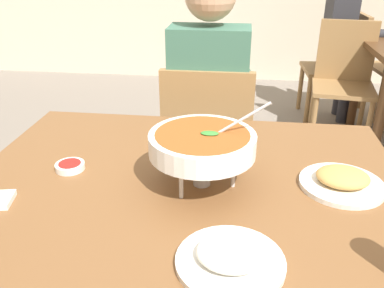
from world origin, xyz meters
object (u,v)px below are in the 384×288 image
Objects in this scene: rice_plate at (230,257)px; chair_bg_right at (342,61)px; patron_bg_right at (343,33)px; diner_main at (209,95)px; appetizer_plate at (342,181)px; chair_diner_main at (208,142)px; sauce_dish at (70,166)px; chair_bg_window at (344,75)px; curry_bowl at (202,144)px; dining_table_main at (186,209)px.

rice_plate is 0.27× the size of chair_bg_right.
chair_bg_right is at bearing 13.88° from patron_bg_right.
chair_bg_right is at bearing 59.93° from diner_main.
appetizer_plate is 2.55m from patron_bg_right.
rice_plate is at bearing -105.93° from patron_bg_right.
rice_plate is 3.00m from chair_bg_right.
sauce_dish is at bearing -115.82° from chair_diner_main.
curry_bowl is at bearing -112.45° from chair_bg_window.
diner_main is at bearing 97.12° from rice_plate.
curry_bowl reaches higher than sauce_dish.
chair_diner_main is 3.75× the size of appetizer_plate.
sauce_dish is at bearing -114.88° from diner_main.
rice_plate is at bearing -82.88° from diner_main.
patron_bg_right reaches higher than appetizer_plate.
sauce_dish is at bearing 144.52° from rice_plate.
curry_bowl reaches higher than dining_table_main.
diner_main is 1.96m from patron_bg_right.
chair_diner_main is 1.00× the size of chair_bg_window.
rice_plate is (0.10, -0.33, -0.11)m from curry_bowl.
appetizer_plate is at bearing 3.01° from dining_table_main.
rice_plate is 0.27× the size of chair_bg_window.
chair_bg_window is (1.28, 2.06, -0.25)m from sauce_dish.
diner_main reaches higher than chair_diner_main.
diner_main is 1.00× the size of patron_bg_right.
chair_diner_main is at bearing 97.32° from rice_plate.
appetizer_plate is 2.13m from chair_bg_window.
curry_bowl is 2.74m from chair_bg_right.
patron_bg_right is at bearing 70.21° from curry_bowl.
curry_bowl is at bearing -175.01° from appetizer_plate.
chair_diner_main is 0.88m from sauce_dish.
dining_table_main is 0.38m from sauce_dish.
chair_bg_window is at bearing 66.30° from dining_table_main.
curry_bowl is 2.70m from patron_bg_right.
curry_bowl is (0.05, -0.80, 0.37)m from chair_diner_main.
sauce_dish is (-0.51, 0.36, -0.01)m from rice_plate.
appetizer_plate is at bearing -0.17° from sauce_dish.
sauce_dish is 2.44m from chair_bg_window.
patron_bg_right is at bearing 60.61° from diner_main.
curry_bowl is (0.05, -0.01, 0.23)m from dining_table_main.
chair_bg_window is at bearing 54.17° from diner_main.
chair_bg_right reaches higher than rice_plate.
diner_main is 0.87m from sauce_dish.
dining_table_main is 1.44× the size of chair_bg_right.
patron_bg_right is (1.33, 2.50, -0.02)m from sauce_dish.
appetizer_plate is 0.18× the size of patron_bg_right.
sauce_dish is at bearing -121.92° from chair_bg_window.
dining_table_main is 2.28m from chair_bg_window.
chair_diner_main is 2.01m from chair_bg_right.
rice_plate and appetizer_plate have the same top height.
chair_bg_window is (0.47, 2.06, -0.26)m from appetizer_plate.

